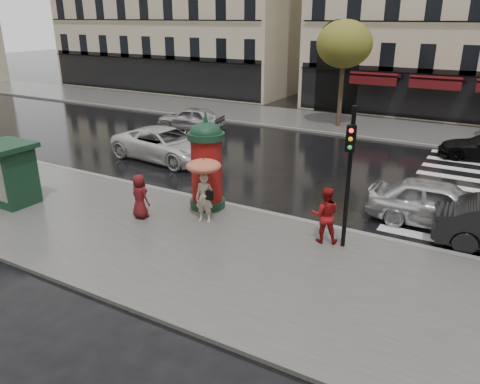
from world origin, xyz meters
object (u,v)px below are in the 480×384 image
Objects in this scene: morris_column at (207,162)px; car_far_silver at (191,118)px; woman_red at (325,215)px; car_silver at (439,204)px; woman_umbrella at (204,180)px; newsstand at (9,173)px; man_burgundy at (140,196)px; car_white at (166,144)px; traffic_light at (349,165)px.

car_far_silver is at bearing 128.12° from morris_column.
car_silver is (2.88, 3.33, -0.22)m from woman_red.
car_far_silver is (-8.79, 11.52, -0.89)m from woman_umbrella.
car_silver is at bearing 23.19° from newsstand.
car_white is (-3.91, 6.37, -0.12)m from man_burgundy.
man_burgundy is at bearing -168.98° from traffic_light.
woman_red is at bearing 137.80° from car_silver.
woman_red reaches higher than car_white.
woman_umbrella is at bearing -147.64° from man_burgundy.
morris_column is 1.55× the size of newsstand.
morris_column is 0.76× the size of car_silver.
newsstand is at bearing -167.34° from traffic_light.
woman_red is at bearing 13.75° from newsstand.
car_white is at bearing 81.69° from car_silver.
car_white is 6.59m from car_far_silver.
car_silver is 17.53m from car_far_silver.
car_far_silver is at bearing 140.87° from traffic_light.
traffic_light is at bearing 152.71° from woman_red.
newsstand is (-7.28, -2.21, -0.31)m from woman_umbrella.
traffic_light is at bearing 45.37° from car_far_silver.
car_white is (-6.06, 5.52, -0.83)m from woman_umbrella.
car_white is (-5.39, 4.35, -1.06)m from morris_column.
car_far_silver is (-6.64, 12.37, -0.17)m from man_burgundy.
woman_red is 0.42× the size of traffic_light.
woman_red is 0.50× the size of morris_column.
morris_column is (-4.78, 0.59, 0.83)m from woman_red.
car_silver is at bearing 56.76° from traffic_light.
traffic_light is 0.76× the size of car_white.
car_far_silver is (-2.73, 6.00, -0.06)m from car_white.
newsstand is at bearing 176.01° from car_white.
traffic_light is (0.65, -0.08, 1.73)m from woman_red.
man_burgundy reaches higher than car_white.
newsstand reaches higher than car_white.
morris_column is at bearing 108.38° from car_silver.
traffic_light is (6.91, 1.35, 1.84)m from man_burgundy.
car_silver is at bearing 29.16° from woman_umbrella.
car_silver is at bearing 58.77° from car_far_silver.
traffic_light reaches higher than newsstand.
traffic_light reaches higher than woman_red.
man_burgundy is 0.33× the size of car_silver.
man_burgundy is 7.47m from car_white.
newsstand is 0.41× the size of car_white.
woman_umbrella is 8.06m from car_silver.
car_silver is (14.28, 6.12, -0.51)m from newsstand.
man_burgundy is at bearing -6.93° from woman_red.
man_burgundy is (-6.27, -1.43, -0.11)m from woman_red.
morris_column is 13.20m from car_far_silver.
morris_column is at bearing -123.93° from car_white.
man_burgundy is 0.36× the size of traffic_light.
car_far_silver is (-8.12, 10.35, -1.11)m from morris_column.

